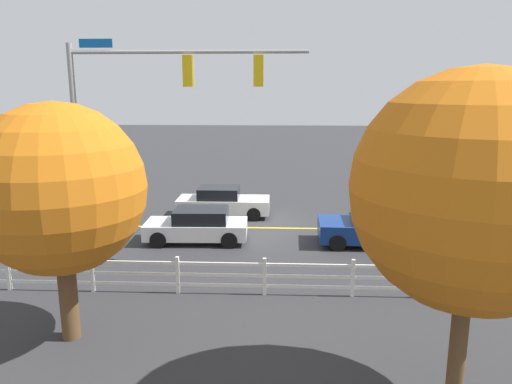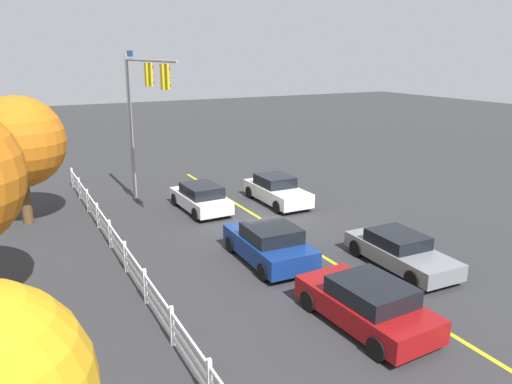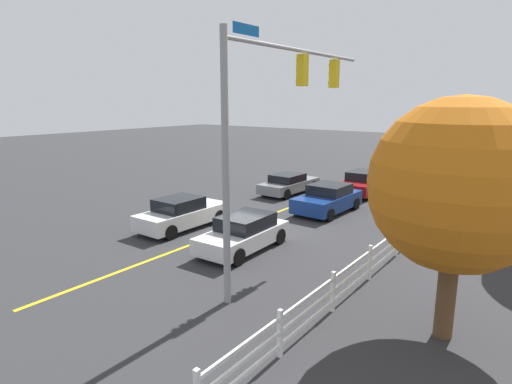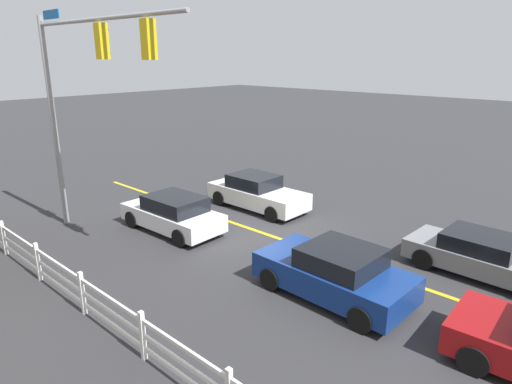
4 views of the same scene
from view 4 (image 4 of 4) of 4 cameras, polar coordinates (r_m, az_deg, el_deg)
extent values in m
plane|color=#2D2D30|center=(16.49, 0.42, -5.09)|extent=(120.00, 120.00, 0.00)
cube|color=gold|center=(14.36, 12.51, -9.02)|extent=(28.00, 0.16, 0.01)
cylinder|color=gray|center=(17.92, -24.28, 7.64)|extent=(0.20, 0.20, 7.49)
cylinder|color=gray|center=(14.28, -19.25, 20.08)|extent=(7.81, 0.12, 0.12)
cube|color=#0C59B2|center=(16.97, -24.64, 19.85)|extent=(1.10, 0.03, 0.28)
cube|color=gold|center=(14.26, -19.03, 17.68)|extent=(0.32, 0.28, 1.00)
sphere|color=red|center=(14.35, -18.60, 19.00)|extent=(0.17, 0.17, 0.17)
sphere|color=orange|center=(14.34, -18.48, 17.72)|extent=(0.17, 0.17, 0.17)
sphere|color=#148C19|center=(14.33, -18.35, 16.45)|extent=(0.17, 0.17, 0.17)
cube|color=gold|center=(12.31, -13.51, 18.36)|extent=(0.32, 0.28, 1.00)
sphere|color=red|center=(12.41, -13.01, 19.86)|extent=(0.17, 0.17, 0.17)
sphere|color=orange|center=(12.39, -12.91, 18.38)|extent=(0.17, 0.17, 0.17)
sphere|color=#148C19|center=(12.39, -12.81, 16.91)|extent=(0.17, 0.17, 0.17)
cylinder|color=black|center=(10.60, 25.95, -18.69)|extent=(0.65, 0.25, 0.64)
cylinder|color=black|center=(12.11, 28.12, -14.31)|extent=(0.65, 0.25, 0.64)
cube|color=navy|center=(12.30, 9.82, -10.51)|extent=(4.22, 2.06, 0.71)
cube|color=black|center=(11.93, 10.79, -8.20)|extent=(1.94, 1.81, 0.51)
cylinder|color=black|center=(12.54, 1.90, -11.00)|extent=(0.65, 0.24, 0.64)
cylinder|color=black|center=(13.81, 7.05, -8.36)|extent=(0.65, 0.24, 0.64)
cylinder|color=black|center=(11.11, 13.20, -15.50)|extent=(0.65, 0.24, 0.64)
cylinder|color=black|center=(12.53, 17.65, -11.90)|extent=(0.65, 0.24, 0.64)
cube|color=silver|center=(18.79, 0.22, -0.48)|extent=(4.38, 1.74, 0.67)
cube|color=black|center=(18.76, -0.27, 1.41)|extent=(1.91, 1.56, 0.53)
cylinder|color=black|center=(18.55, 5.31, -1.56)|extent=(0.64, 0.22, 0.64)
cylinder|color=black|center=(17.36, 2.08, -2.82)|extent=(0.64, 0.22, 0.64)
cylinder|color=black|center=(20.39, -1.35, 0.24)|extent=(0.64, 0.22, 0.64)
cylinder|color=black|center=(19.32, -4.66, -0.78)|extent=(0.64, 0.22, 0.64)
cube|color=slate|center=(14.77, 27.27, -7.72)|extent=(4.50, 1.86, 0.57)
cube|color=black|center=(14.64, 26.72, -5.69)|extent=(2.00, 1.62, 0.45)
cylinder|color=black|center=(15.97, 22.91, -6.04)|extent=(0.65, 0.24, 0.64)
cylinder|color=black|center=(14.57, 20.52, -7.98)|extent=(0.65, 0.24, 0.64)
cube|color=silver|center=(16.74, -10.60, -3.13)|extent=(4.09, 1.84, 0.61)
cube|color=black|center=(16.41, -10.27, -1.43)|extent=(2.14, 1.61, 0.53)
cylinder|color=black|center=(17.43, -15.46, -3.37)|extent=(0.65, 0.24, 0.64)
cylinder|color=black|center=(18.30, -11.34, -2.09)|extent=(0.65, 0.24, 0.64)
cylinder|color=black|center=(15.35, -9.64, -5.79)|extent=(0.65, 0.24, 0.64)
cylinder|color=black|center=(16.33, -5.33, -4.19)|extent=(0.65, 0.24, 0.64)
cube|color=white|center=(10.15, -14.21, -17.30)|extent=(0.10, 0.10, 1.15)
cube|color=white|center=(12.14, -21.22, -11.91)|extent=(0.10, 0.10, 1.15)
cube|color=white|center=(14.32, -26.00, -7.99)|extent=(0.10, 0.10, 1.15)
cube|color=white|center=(16.63, -29.43, -5.09)|extent=(0.10, 0.10, 1.15)
cube|color=white|center=(9.94, -14.38, -15.51)|extent=(26.00, 0.06, 0.09)
cube|color=white|center=(10.13, -14.23, -17.18)|extent=(26.00, 0.06, 0.09)
cube|color=white|center=(10.32, -14.09, -18.66)|extent=(26.00, 0.06, 0.09)
camera|label=1|loc=(13.01, -90.62, -1.01)|focal=33.51mm
camera|label=2|loc=(9.44, 127.05, -2.52)|focal=34.87mm
camera|label=3|loc=(24.72, -49.08, 9.98)|focal=29.52mm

